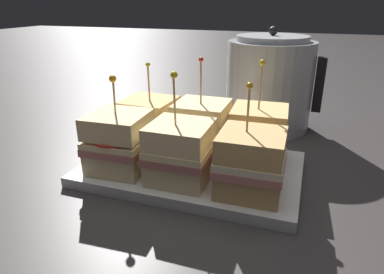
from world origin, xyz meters
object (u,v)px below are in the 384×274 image
object	(u,v)px
serving_platter	(192,169)
sandwich_front_center	(181,152)
sandwich_front_left	(119,142)
sandwich_back_left	(150,122)
sandwich_back_right	(258,135)
sandwich_front_right	(251,163)
kettle_steel	(269,84)
sandwich_back_center	(201,128)

from	to	relation	value
serving_platter	sandwich_front_center	xyz separation A→B (m)	(0.00, -0.05, 0.06)
sandwich_front_left	sandwich_front_center	bearing A→B (deg)	-0.41
sandwich_back_left	sandwich_back_right	distance (m)	0.21
sandwich_front_center	serving_platter	bearing A→B (deg)	90.52
sandwich_front_center	sandwich_back_left	distance (m)	0.15
sandwich_front_right	kettle_steel	bearing A→B (deg)	93.49
sandwich_front_center	sandwich_back_right	distance (m)	0.15
sandwich_back_center	kettle_steel	size ratio (longest dim) A/B	0.77
sandwich_front_center	kettle_steel	xyz separation A→B (m)	(0.09, 0.35, 0.04)
serving_platter	sandwich_front_center	size ratio (longest dim) A/B	2.12
serving_platter	sandwich_front_left	distance (m)	0.14
sandwich_back_center	serving_platter	bearing A→B (deg)	-88.62
sandwich_back_right	kettle_steel	xyz separation A→B (m)	(-0.01, 0.24, 0.04)
sandwich_front_center	sandwich_back_center	distance (m)	0.11
serving_platter	sandwich_back_right	size ratio (longest dim) A/B	2.06
sandwich_front_left	sandwich_back_left	size ratio (longest dim) A/B	0.97
sandwich_front_center	sandwich_back_center	size ratio (longest dim) A/B	0.97
sandwich_front_left	sandwich_back_right	bearing A→B (deg)	26.59
serving_platter	kettle_steel	size ratio (longest dim) A/B	1.59
sandwich_front_left	sandwich_back_left	xyz separation A→B (m)	(0.00, 0.11, -0.00)
sandwich_front_left	kettle_steel	distance (m)	0.40
sandwich_front_center	sandwich_back_right	world-z (taller)	sandwich_back_right
serving_platter	sandwich_back_left	size ratio (longest dim) A/B	2.25
sandwich_back_center	sandwich_back_left	bearing A→B (deg)	179.08
serving_platter	sandwich_back_right	xyz separation A→B (m)	(0.10, 0.05, 0.06)
sandwich_back_right	serving_platter	bearing A→B (deg)	-152.96
sandwich_front_center	sandwich_back_left	xyz separation A→B (m)	(-0.11, 0.11, -0.00)
sandwich_front_right	sandwich_back_right	world-z (taller)	sandwich_back_right
sandwich_front_center	sandwich_back_center	world-z (taller)	sandwich_back_center
sandwich_front_left	sandwich_front_right	size ratio (longest dim) A/B	0.97
sandwich_back_left	kettle_steel	bearing A→B (deg)	50.18
sandwich_front_center	sandwich_front_left	bearing A→B (deg)	179.59
serving_platter	sandwich_back_left	world-z (taller)	sandwich_back_left
sandwich_front_right	serving_platter	bearing A→B (deg)	152.82
sandwich_front_center	kettle_steel	world-z (taller)	kettle_steel
sandwich_front_left	sandwich_back_center	xyz separation A→B (m)	(0.11, 0.11, -0.00)
sandwich_front_right	kettle_steel	world-z (taller)	kettle_steel
sandwich_front_left	sandwich_back_right	distance (m)	0.24
sandwich_front_left	sandwich_back_center	distance (m)	0.15
sandwich_front_left	sandwich_front_center	distance (m)	0.11
sandwich_back_left	sandwich_back_center	xyz separation A→B (m)	(0.11, -0.00, 0.00)
sandwich_front_right	kettle_steel	xyz separation A→B (m)	(-0.02, 0.35, 0.04)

